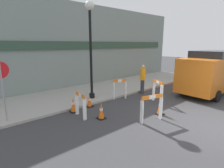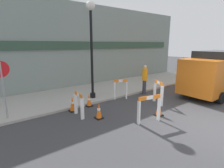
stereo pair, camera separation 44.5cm
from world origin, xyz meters
TOP-DOWN VIEW (x-y plane):
  - ground_plane at (0.00, 0.00)m, footprint 60.00×60.00m
  - sidewalk_slab at (0.00, 6.36)m, footprint 18.00×3.72m
  - storefront_facade at (0.00, 8.29)m, footprint 18.00×0.22m
  - streetlamp_post at (-1.76, 5.21)m, footprint 0.44×0.44m
  - stop_sign at (-5.77, 4.89)m, footprint 0.59×0.16m
  - barricade_0 at (0.45, 2.67)m, footprint 0.49×0.82m
  - barricade_1 at (-0.54, 4.35)m, footprint 0.69×0.45m
  - barricade_2 at (-3.38, 3.61)m, footprint 0.20×0.76m
  - barricade_3 at (-1.53, 1.52)m, footprint 0.97×0.35m
  - traffic_cone_0 at (-2.45, 4.40)m, footprint 0.30×0.30m
  - traffic_cone_1 at (-3.35, 4.29)m, footprint 0.30×0.30m
  - traffic_cone_2 at (-2.85, 2.94)m, footprint 0.30×0.30m
  - traffic_cone_3 at (-0.73, 1.68)m, footprint 0.30×0.30m
  - person_worker at (1.20, 4.25)m, footprint 0.37×0.37m
  - person_pedestrian at (6.97, 5.29)m, footprint 0.42×0.42m
  - work_van at (4.52, 1.71)m, footprint 5.26×2.10m

SIDE VIEW (x-z plane):
  - ground_plane at x=0.00m, z-range 0.00..0.00m
  - sidewalk_slab at x=0.00m, z-range 0.00..0.10m
  - traffic_cone_0 at x=-2.45m, z-range -0.01..0.60m
  - traffic_cone_2 at x=-2.85m, z-range -0.01..0.65m
  - traffic_cone_1 at x=-3.35m, z-range -0.01..0.67m
  - traffic_cone_3 at x=-0.73m, z-range -0.01..0.71m
  - barricade_2 at x=-3.38m, z-range 0.03..1.03m
  - barricade_1 at x=-0.54m, z-range 0.03..1.10m
  - barricade_3 at x=-1.53m, z-range 0.05..1.10m
  - barricade_0 at x=0.45m, z-range 0.04..1.18m
  - person_worker at x=1.20m, z-range 0.08..1.79m
  - person_pedestrian at x=6.97m, z-range 0.17..1.90m
  - work_van at x=4.52m, z-range 0.11..2.62m
  - stop_sign at x=-5.77m, z-range 0.48..2.68m
  - storefront_facade at x=0.00m, z-range 0.00..5.50m
  - streetlamp_post at x=-1.76m, z-range 0.80..5.59m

